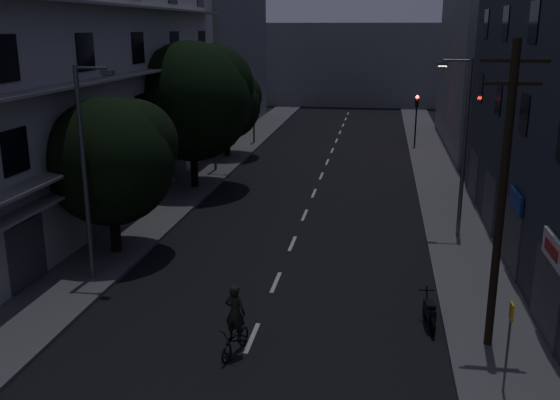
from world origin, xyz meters
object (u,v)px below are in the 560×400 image
(cyclist, at_px, (236,331))
(motorcycle, at_px, (429,314))
(bus_stop_sign, at_px, (509,332))
(utility_pole, at_px, (502,194))

(cyclist, bearing_deg, motorcycle, 37.74)
(bus_stop_sign, bearing_deg, utility_pole, 89.82)
(utility_pole, distance_m, motorcycle, 4.84)
(bus_stop_sign, relative_size, cyclist, 1.14)
(motorcycle, bearing_deg, utility_pole, -40.58)
(motorcycle, height_order, cyclist, cyclist)
(utility_pole, xyz_separation_m, motorcycle, (-1.68, 1.14, -4.40))
(utility_pole, relative_size, motorcycle, 4.87)
(utility_pole, height_order, motorcycle, utility_pole)
(bus_stop_sign, bearing_deg, motorcycle, 113.88)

